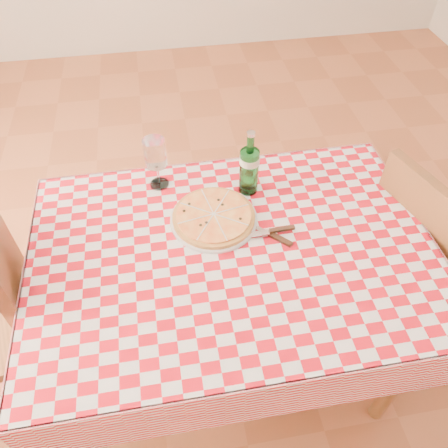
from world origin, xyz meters
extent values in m
plane|color=brown|center=(0.00, 0.00, 0.00)|extent=(6.00, 6.00, 0.00)
cube|color=brown|center=(0.00, 0.00, 0.73)|extent=(1.20, 0.80, 0.04)
cylinder|color=brown|center=(-0.54, -0.34, 0.35)|extent=(0.06, 0.06, 0.71)
cylinder|color=brown|center=(0.54, -0.34, 0.35)|extent=(0.06, 0.06, 0.71)
cylinder|color=brown|center=(-0.54, 0.34, 0.35)|extent=(0.06, 0.06, 0.71)
cylinder|color=brown|center=(0.54, 0.34, 0.35)|extent=(0.06, 0.06, 0.71)
cube|color=#AC0A17|center=(0.00, 0.00, 0.75)|extent=(1.30, 0.90, 0.01)
cube|color=brown|center=(0.84, 0.08, 0.44)|extent=(0.51, 0.51, 0.04)
cylinder|color=brown|center=(0.72, -0.14, 0.21)|extent=(0.04, 0.04, 0.42)
cylinder|color=brown|center=(0.62, 0.20, 0.21)|extent=(0.04, 0.04, 0.42)
cylinder|color=brown|center=(0.96, 0.30, 0.21)|extent=(0.04, 0.04, 0.42)
cube|color=brown|center=(0.66, 0.02, 0.68)|extent=(0.15, 0.40, 0.45)
cylinder|color=brown|center=(-0.78, 0.24, 0.21)|extent=(0.04, 0.04, 0.42)
cylinder|color=brown|center=(-0.69, -0.10, 0.21)|extent=(0.04, 0.04, 0.42)
cube|color=brown|center=(-0.72, 0.08, 0.69)|extent=(0.15, 0.41, 0.45)
camera|label=1|loc=(-0.18, -0.86, 1.84)|focal=35.00mm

